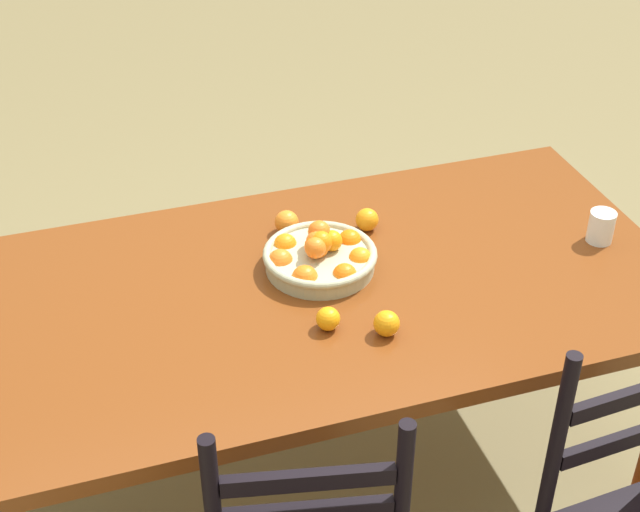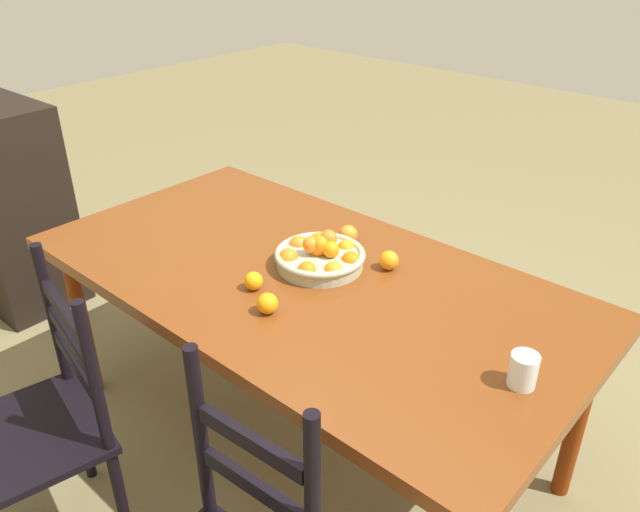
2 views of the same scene
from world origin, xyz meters
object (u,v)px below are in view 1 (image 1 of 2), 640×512
(dining_table, at_px, (325,301))
(drinking_glass, at_px, (601,227))
(fruit_bowl, at_px, (320,256))
(orange_loose_0, at_px, (367,220))
(orange_loose_3, at_px, (287,222))
(orange_loose_1, at_px, (387,323))
(orange_loose_2, at_px, (328,319))

(dining_table, bearing_deg, drinking_glass, 177.00)
(fruit_bowl, relative_size, orange_loose_0, 4.69)
(fruit_bowl, xyz_separation_m, drinking_glass, (-0.81, 0.12, 0.01))
(orange_loose_0, xyz_separation_m, orange_loose_3, (0.23, -0.06, 0.00))
(orange_loose_1, distance_m, orange_loose_2, 0.15)
(fruit_bowl, xyz_separation_m, orange_loose_2, (0.06, 0.26, -0.01))
(dining_table, relative_size, drinking_glass, 20.48)
(dining_table, distance_m, orange_loose_3, 0.29)
(fruit_bowl, bearing_deg, orange_loose_3, -79.41)
(orange_loose_2, bearing_deg, drinking_glass, -170.84)
(dining_table, height_order, orange_loose_1, orange_loose_1)
(orange_loose_3, bearing_deg, drinking_glass, 159.48)
(orange_loose_1, xyz_separation_m, orange_loose_2, (0.13, -0.07, -0.00))
(orange_loose_2, distance_m, drinking_glass, 0.89)
(orange_loose_1, height_order, orange_loose_3, orange_loose_3)
(fruit_bowl, distance_m, orange_loose_3, 0.20)
(dining_table, distance_m, orange_loose_0, 0.31)
(orange_loose_1, bearing_deg, orange_loose_2, -26.38)
(orange_loose_3, bearing_deg, orange_loose_2, 87.07)
(drinking_glass, bearing_deg, orange_loose_2, 9.16)
(orange_loose_1, bearing_deg, dining_table, -72.20)
(fruit_bowl, distance_m, orange_loose_1, 0.33)
(dining_table, bearing_deg, orange_loose_1, 107.80)
(orange_loose_2, relative_size, drinking_glass, 0.65)
(orange_loose_0, xyz_separation_m, drinking_glass, (-0.62, 0.26, 0.01))
(fruit_bowl, bearing_deg, dining_table, 83.88)
(fruit_bowl, distance_m, orange_loose_2, 0.27)
(orange_loose_1, height_order, drinking_glass, drinking_glass)
(orange_loose_1, bearing_deg, drinking_glass, -164.39)
(dining_table, relative_size, fruit_bowl, 6.13)
(orange_loose_2, height_order, orange_loose_3, orange_loose_3)
(orange_loose_1, distance_m, orange_loose_3, 0.54)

